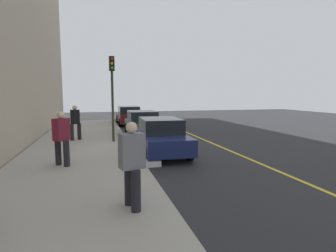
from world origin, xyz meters
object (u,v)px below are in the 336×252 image
traffic_light_pole (112,84)px  parked_car_navy (161,136)px  parked_car_maroon (129,115)px  pedestrian_burgundy_coat (62,137)px  pedestrian_grey_coat (132,163)px  parked_car_green (143,124)px  pedestrian_black_coat (75,122)px

traffic_light_pole → parked_car_navy: bearing=33.1°
parked_car_maroon → pedestrian_burgundy_coat: (13.45, -3.76, 0.36)m
pedestrian_burgundy_coat → traffic_light_pole: 5.16m
parked_car_navy → pedestrian_grey_coat: bearing=-19.1°
pedestrian_burgundy_coat → parked_car_green: bearing=150.7°
pedestrian_black_coat → pedestrian_burgundy_coat: 5.36m
traffic_light_pole → parked_car_maroon: bearing=168.6°
parked_car_navy → pedestrian_black_coat: pedestrian_black_coat is taller
parked_car_navy → traffic_light_pole: 4.04m
pedestrian_black_coat → pedestrian_burgundy_coat: pedestrian_burgundy_coat is taller
traffic_light_pole → parked_car_green: bearing=142.2°
parked_car_navy → traffic_light_pole: traffic_light_pole is taller
parked_car_green → pedestrian_burgundy_coat: bearing=-29.3°
pedestrian_black_coat → parked_car_maroon: bearing=155.4°
pedestrian_black_coat → pedestrian_grey_coat: (9.39, 1.77, 0.01)m
parked_car_green → parked_car_navy: bearing=-0.8°
parked_car_green → parked_car_navy: (5.26, -0.07, -0.00)m
pedestrian_grey_coat → traffic_light_pole: 8.64m
pedestrian_grey_coat → pedestrian_burgundy_coat: size_ratio=1.00×
parked_car_navy → pedestrian_burgundy_coat: (1.58, -3.77, 0.37)m
parked_car_navy → traffic_light_pole: size_ratio=0.99×
pedestrian_burgundy_coat → pedestrian_black_coat: bearing=179.4°
parked_car_green → traffic_light_pole: bearing=-37.8°
parked_car_green → pedestrian_grey_coat: pedestrian_grey_coat is taller
parked_car_green → pedestrian_grey_coat: 11.06m
traffic_light_pole → pedestrian_burgundy_coat: bearing=-23.8°
parked_car_maroon → traffic_light_pole: 9.51m
parked_car_maroon → pedestrian_grey_coat: (17.49, -1.93, 0.37)m
parked_car_maroon → pedestrian_burgundy_coat: 13.97m
pedestrian_burgundy_coat → traffic_light_pole: bearing=156.2°
parked_car_navy → pedestrian_burgundy_coat: 4.10m
traffic_light_pole → pedestrian_grey_coat: bearing=-0.7°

